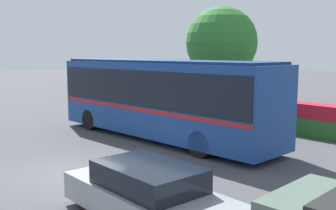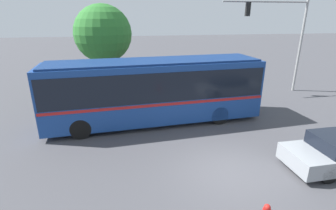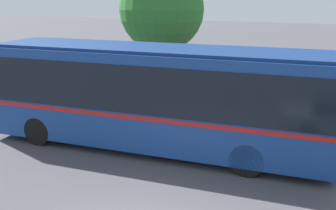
{
  "view_description": "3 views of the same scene",
  "coord_description": "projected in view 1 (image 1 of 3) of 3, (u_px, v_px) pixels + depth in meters",
  "views": [
    {
      "loc": [
        11.18,
        -5.54,
        3.79
      ],
      "look_at": [
        0.42,
        3.6,
        1.9
      ],
      "focal_mm": 42.47,
      "sensor_mm": 36.0,
      "label": 1
    },
    {
      "loc": [
        -3.79,
        -7.5,
        5.59
      ],
      "look_at": [
        -1.84,
        2.94,
        1.8
      ],
      "focal_mm": 26.7,
      "sensor_mm": 36.0,
      "label": 2
    },
    {
      "loc": [
        3.32,
        -6.0,
        5.07
      ],
      "look_at": [
        -1.33,
        4.72,
        1.76
      ],
      "focal_mm": 41.82,
      "sensor_mm": 36.0,
      "label": 3
    }
  ],
  "objects": [
    {
      "name": "city_bus",
      "position": [
        161.0,
        94.0,
        17.27
      ],
      "size": [
        11.6,
        3.3,
        3.45
      ],
      "rotation": [
        0.0,
        0.0,
        3.2
      ],
      "color": "navy",
      "rests_on": "ground"
    },
    {
      "name": "sedan_foreground",
      "position": [
        151.0,
        197.0,
        8.71
      ],
      "size": [
        4.81,
        1.83,
        1.34
      ],
      "rotation": [
        0.0,
        0.0,
        0.01
      ],
      "color": "gray",
      "rests_on": "ground"
    },
    {
      "name": "ground_plane",
      "position": [
        73.0,
        173.0,
        12.5
      ],
      "size": [
        140.0,
        140.0,
        0.0
      ],
      "primitive_type": "plane",
      "color": "#444449"
    },
    {
      "name": "flowering_hedge",
      "position": [
        270.0,
        114.0,
        19.75
      ],
      "size": [
        7.71,
        1.12,
        1.47
      ],
      "color": "#286028",
      "rests_on": "ground"
    },
    {
      "name": "street_tree_left",
      "position": [
        222.0,
        43.0,
        23.69
      ],
      "size": [
        4.27,
        4.27,
        6.49
      ],
      "color": "brown",
      "rests_on": "ground"
    }
  ]
}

